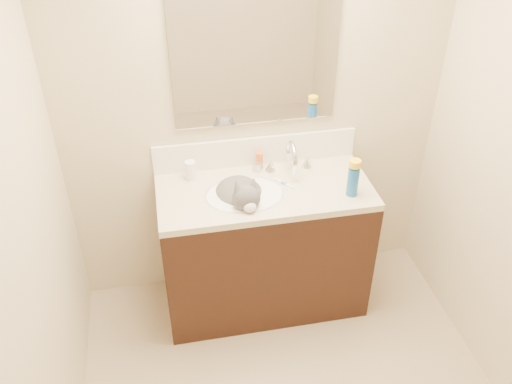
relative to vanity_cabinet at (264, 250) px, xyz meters
name	(u,v)px	position (x,y,z in m)	size (l,w,h in m)	color
room_shell	(325,197)	(0.00, -0.97, 1.08)	(2.24, 2.54, 2.52)	beige
vanity_cabinet	(264,250)	(0.00, 0.00, 0.00)	(1.20, 0.55, 0.82)	black
counter_slab	(265,192)	(0.00, 0.00, 0.43)	(1.20, 0.55, 0.04)	beige
basin	(245,204)	(-0.12, -0.03, 0.38)	(0.45, 0.36, 0.14)	white
faucet	(291,160)	(0.18, 0.14, 0.54)	(0.28, 0.20, 0.21)	silver
cat	(241,198)	(-0.14, -0.02, 0.42)	(0.36, 0.42, 0.32)	#4A484A
backsplash	(256,151)	(0.00, 0.26, 0.54)	(1.20, 0.02, 0.18)	white
mirror	(256,54)	(0.00, 0.26, 1.13)	(0.90, 0.02, 0.80)	white
pill_bottle	(191,170)	(-0.39, 0.18, 0.51)	(0.06, 0.06, 0.11)	white
pill_label	(191,172)	(-0.39, 0.18, 0.49)	(0.06, 0.06, 0.04)	#FE5B2A
silver_jar	(257,167)	(-0.01, 0.18, 0.48)	(0.05, 0.05, 0.05)	#B7B7BC
amber_bottle	(259,160)	(0.01, 0.22, 0.50)	(0.04, 0.04, 0.10)	orange
toothbrush	(284,183)	(0.11, 0.02, 0.46)	(0.02, 0.14, 0.01)	white
toothbrush_head	(284,183)	(0.11, 0.02, 0.46)	(0.02, 0.03, 0.02)	#6D8DE8
spray_can	(353,182)	(0.45, -0.14, 0.53)	(0.06, 0.06, 0.17)	#1758A5
spray_cap	(355,164)	(0.45, -0.14, 0.65)	(0.06, 0.06, 0.04)	yellow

